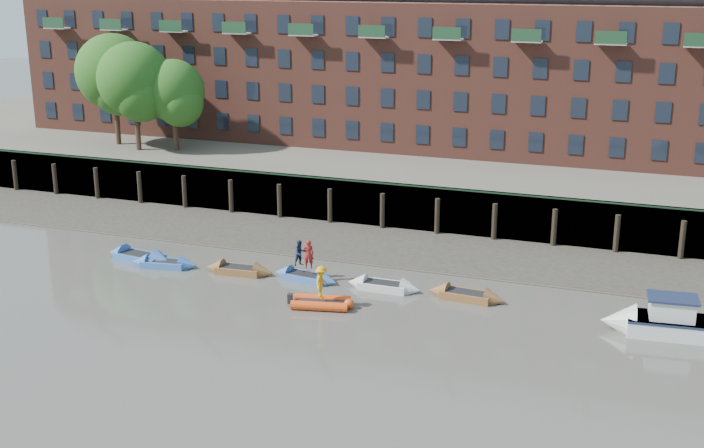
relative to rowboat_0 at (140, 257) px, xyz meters
The scene contains 18 objects.
ground 17.23m from the rowboat_0, 34.28° to the right, with size 220.00×220.00×0.00m, color #56534B.
foreshore 16.48m from the rowboat_0, 30.22° to the left, with size 110.00×8.00×0.50m, color #3D382F.
mud_band 15.06m from the rowboat_0, 18.97° to the left, with size 110.00×1.60×0.10m, color #4C4336.
river_wall 19.11m from the rowboat_0, 41.67° to the left, with size 110.00×1.23×3.30m.
bank_terrace 29.93m from the rowboat_0, 61.56° to the left, with size 110.00×28.00×3.20m, color #5E594D.
apartment_terrace 33.25m from the rowboat_0, 62.44° to the left, with size 80.60×15.56×20.98m.
tree_cluster 22.74m from the rowboat_0, 122.82° to the left, with size 11.76×7.74×9.40m.
rowboat_0 is the anchor object (origin of this frame).
rowboat_1 2.10m from the rowboat_0, 11.78° to the right, with size 4.38×1.87×1.23m.
rowboat_2 6.99m from the rowboat_0, ahead, with size 4.43×1.56×1.26m.
rowboat_3 11.26m from the rowboat_0, ahead, with size 4.34×1.76×1.22m.
rowboat_4 16.13m from the rowboat_0, ahead, with size 4.39×1.29×1.27m.
rowboat_6 20.98m from the rowboat_0, ahead, with size 4.53×1.63×1.29m.
rib_tender 14.23m from the rowboat_0, 13.14° to the right, with size 3.52×2.22×0.59m.
motor_launch 31.17m from the rowboat_0, ahead, with size 6.53×2.67×2.62m.
person_rower_a 11.58m from the rowboat_0, ahead, with size 0.64×0.42×1.74m, color maroon.
person_rower_b 10.93m from the rowboat_0, ahead, with size 0.76×0.59×1.56m, color #19233F.
person_rib_crew 14.21m from the rowboat_0, 13.46° to the right, with size 1.18×0.68×1.83m, color orange.
Camera 1 is at (16.57, -35.43, 18.13)m, focal length 45.00 mm.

